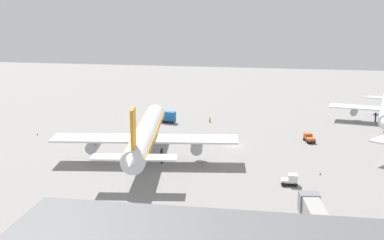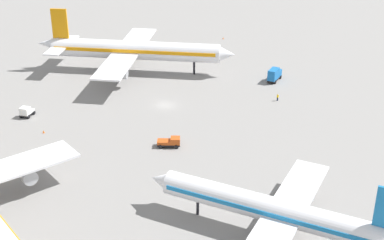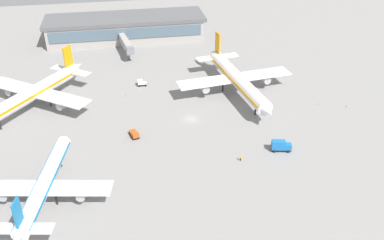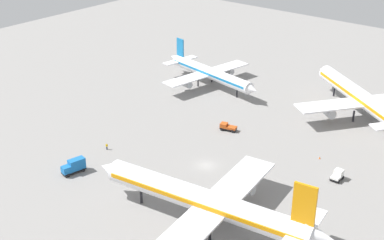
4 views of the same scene
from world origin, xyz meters
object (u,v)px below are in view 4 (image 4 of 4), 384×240
airplane_taxiing (210,73)px  baggage_tug (338,175)px  ground_crew_worker (107,146)px  safety_cone_mid_apron (320,158)px  airplane_distant (362,98)px  airplane_at_gate (207,202)px  catering_truck (74,166)px  pushback_tractor (227,127)px

airplane_taxiing → baggage_tug: size_ratio=12.74×
ground_crew_worker → safety_cone_mid_apron: bearing=73.9°
airplane_taxiing → safety_cone_mid_apron: (-21.19, -50.00, -4.24)m
airplane_distant → safety_cone_mid_apron: 30.41m
ground_crew_worker → safety_cone_mid_apron: (29.50, -43.79, -0.55)m
airplane_at_gate → ground_crew_worker: airplane_at_gate is taller
airplane_taxiing → baggage_tug: airplane_taxiing is taller
baggage_tug → airplane_at_gate: bearing=159.3°
airplane_taxiing → catering_truck: bearing=-71.6°
airplane_at_gate → ground_crew_worker: (9.42, 39.04, -4.95)m
safety_cone_mid_apron → pushback_tractor: bearing=93.1°
pushback_tractor → catering_truck: (-40.44, 14.62, 0.73)m
catering_truck → airplane_distant: bearing=163.7°
catering_truck → ground_crew_worker: (12.40, 2.52, -0.85)m
catering_truck → baggage_tug: 60.48m
airplane_distant → baggage_tug: (-36.00, -10.22, -4.39)m
pushback_tractor → safety_cone_mid_apron: (1.46, -26.65, -0.67)m
airplane_taxiing → airplane_at_gate: bearing=-42.5°
airplane_taxiing → airplane_distant: airplane_distant is taller
airplane_distant → safety_cone_mid_apron: bearing=131.4°
baggage_tug → safety_cone_mid_apron: (6.17, 7.52, -0.86)m
airplane_at_gate → catering_truck: size_ratio=8.93×
safety_cone_mid_apron → baggage_tug: bearing=-129.3°
baggage_tug → safety_cone_mid_apron: size_ratio=5.34×
safety_cone_mid_apron → catering_truck: bearing=135.4°
pushback_tractor → airplane_distant: bearing=-142.4°
airplane_taxiing → pushback_tractor: 32.73m
baggage_tug → ground_crew_worker: size_ratio=1.92×
airplane_distant → pushback_tractor: airplane_distant is taller
baggage_tug → safety_cone_mid_apron: 9.76m
catering_truck → baggage_tug: size_ratio=1.83×
ground_crew_worker → airplane_distant: bearing=95.3°
catering_truck → safety_cone_mid_apron: 58.83m
catering_truck → baggage_tug: catering_truck is taller
airplane_taxiing → pushback_tractor: (-22.65, -23.35, -3.57)m
airplane_distant → baggage_tug: bearing=142.1°
airplane_distant → baggage_tug: 37.68m
airplane_taxiing → airplane_distant: 48.10m
airplane_distant → safety_cone_mid_apron: size_ratio=71.25×
airplane_distant → airplane_at_gate: bearing=124.5°
airplane_at_gate → airplane_taxiing: (60.11, 45.25, -1.27)m
airplane_at_gate → airplane_distant: (68.74, -2.05, -0.25)m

